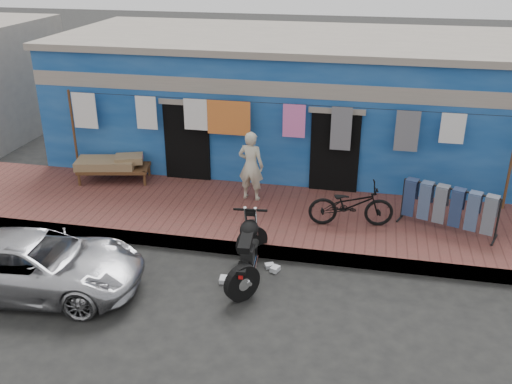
% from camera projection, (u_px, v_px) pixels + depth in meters
% --- Properties ---
extents(ground, '(80.00, 80.00, 0.00)m').
position_uv_depth(ground, '(232.00, 301.00, 9.62)').
color(ground, black).
rests_on(ground, ground).
extents(sidewalk, '(28.00, 3.00, 0.25)m').
position_uv_depth(sidewalk, '(266.00, 217.00, 12.25)').
color(sidewalk, brown).
rests_on(sidewalk, ground).
extents(curb, '(28.00, 0.10, 0.25)m').
position_uv_depth(curb, '(251.00, 250.00, 10.95)').
color(curb, gray).
rests_on(curb, ground).
extents(building, '(12.20, 5.20, 3.36)m').
position_uv_depth(building, '(295.00, 99.00, 15.18)').
color(building, navy).
rests_on(building, ground).
extents(clothesline, '(10.06, 0.06, 2.10)m').
position_uv_depth(clothesline, '(257.00, 124.00, 12.77)').
color(clothesline, brown).
rests_on(clothesline, sidewalk).
extents(car, '(3.93, 2.12, 1.06)m').
position_uv_depth(car, '(35.00, 263.00, 9.72)').
color(car, silver).
rests_on(car, ground).
extents(seated_person, '(0.61, 0.45, 1.57)m').
position_uv_depth(seated_person, '(251.00, 166.00, 12.51)').
color(seated_person, beige).
rests_on(seated_person, sidewalk).
extents(bicycle, '(1.77, 0.86, 1.10)m').
position_uv_depth(bicycle, '(351.00, 200.00, 11.44)').
color(bicycle, black).
rests_on(bicycle, sidewalk).
extents(motorcycle, '(0.96, 1.88, 1.14)m').
position_uv_depth(motorcycle, '(247.00, 250.00, 10.07)').
color(motorcycle, black).
rests_on(motorcycle, ground).
extents(charpoy, '(2.09, 1.55, 0.59)m').
position_uv_depth(charpoy, '(114.00, 169.00, 13.68)').
color(charpoy, brown).
rests_on(charpoy, sidewalk).
extents(jeans_rack, '(2.21, 1.67, 0.94)m').
position_uv_depth(jeans_rack, '(449.00, 208.00, 11.29)').
color(jeans_rack, black).
rests_on(jeans_rack, sidewalk).
extents(litter_a, '(0.21, 0.19, 0.07)m').
position_uv_depth(litter_a, '(269.00, 266.00, 10.59)').
color(litter_a, silver).
rests_on(litter_a, ground).
extents(litter_b, '(0.19, 0.21, 0.09)m').
position_uv_depth(litter_b, '(275.00, 269.00, 10.47)').
color(litter_b, silver).
rests_on(litter_b, ground).
extents(litter_c, '(0.18, 0.22, 0.08)m').
position_uv_depth(litter_c, '(224.00, 279.00, 10.15)').
color(litter_c, silver).
rests_on(litter_c, ground).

